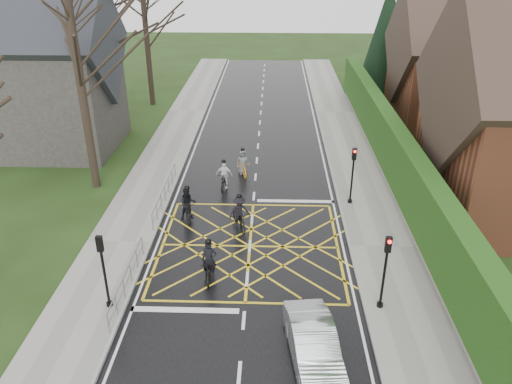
# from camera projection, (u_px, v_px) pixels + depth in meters

# --- Properties ---
(ground) EXTENTS (120.00, 120.00, 0.00)m
(ground) POSITION_uv_depth(u_px,v_px,m) (250.00, 246.00, 22.78)
(ground) COLOR black
(ground) RESTS_ON ground
(road) EXTENTS (9.00, 80.00, 0.01)m
(road) POSITION_uv_depth(u_px,v_px,m) (250.00, 246.00, 22.77)
(road) COLOR black
(road) RESTS_ON ground
(sidewalk_right) EXTENTS (3.00, 80.00, 0.15)m
(sidewalk_right) POSITION_uv_depth(u_px,v_px,m) (382.00, 247.00, 22.56)
(sidewalk_right) COLOR gray
(sidewalk_right) RESTS_ON ground
(sidewalk_left) EXTENTS (3.00, 80.00, 0.15)m
(sidewalk_left) POSITION_uv_depth(u_px,v_px,m) (120.00, 242.00, 22.92)
(sidewalk_left) COLOR gray
(sidewalk_left) RESTS_ON ground
(stone_wall) EXTENTS (0.50, 38.00, 0.70)m
(stone_wall) POSITION_uv_depth(u_px,v_px,m) (393.00, 185.00, 27.74)
(stone_wall) COLOR slate
(stone_wall) RESTS_ON ground
(hedge) EXTENTS (0.90, 38.00, 2.80)m
(hedge) POSITION_uv_depth(u_px,v_px,m) (398.00, 156.00, 26.96)
(hedge) COLOR #1C3B10
(hedge) RESTS_ON stone_wall
(house_far) EXTENTS (9.80, 8.80, 10.30)m
(house_far) POSITION_uv_depth(u_px,v_px,m) (462.00, 65.00, 36.45)
(house_far) COLOR brown
(house_far) RESTS_ON ground
(conifer) EXTENTS (4.60, 4.60, 10.00)m
(conifer) POSITION_uv_depth(u_px,v_px,m) (386.00, 37.00, 43.43)
(conifer) COLOR black
(conifer) RESTS_ON ground
(church) EXTENTS (8.80, 7.80, 11.00)m
(church) POSITION_uv_depth(u_px,v_px,m) (45.00, 74.00, 31.69)
(church) COLOR #2D2B28
(church) RESTS_ON ground
(tree_near) EXTENTS (9.24, 9.24, 11.44)m
(tree_near) POSITION_uv_depth(u_px,v_px,m) (74.00, 44.00, 24.85)
(tree_near) COLOR black
(tree_near) RESTS_ON ground
(tree_mid) EXTENTS (10.08, 10.08, 12.48)m
(tree_mid) POSITION_uv_depth(u_px,v_px,m) (102.00, 9.00, 31.71)
(tree_mid) COLOR black
(tree_mid) RESTS_ON ground
(tree_far) EXTENTS (8.40, 8.40, 10.40)m
(tree_far) POSITION_uv_depth(u_px,v_px,m) (145.00, 16.00, 39.48)
(tree_far) COLOR black
(tree_far) RESTS_ON ground
(railing_south) EXTENTS (0.05, 5.04, 1.03)m
(railing_south) POSITION_uv_depth(u_px,v_px,m) (127.00, 276.00, 19.44)
(railing_south) COLOR slate
(railing_south) RESTS_ON ground
(railing_north) EXTENTS (0.05, 6.04, 1.03)m
(railing_north) POSITION_uv_depth(u_px,v_px,m) (165.00, 190.00, 26.13)
(railing_north) COLOR slate
(railing_north) RESTS_ON ground
(traffic_light_ne) EXTENTS (0.24, 0.31, 3.21)m
(traffic_light_ne) POSITION_uv_depth(u_px,v_px,m) (352.00, 176.00, 25.62)
(traffic_light_ne) COLOR black
(traffic_light_ne) RESTS_ON ground
(traffic_light_se) EXTENTS (0.24, 0.31, 3.21)m
(traffic_light_se) POSITION_uv_depth(u_px,v_px,m) (384.00, 273.00, 18.12)
(traffic_light_se) COLOR black
(traffic_light_se) RESTS_ON ground
(traffic_light_sw) EXTENTS (0.24, 0.31, 3.21)m
(traffic_light_sw) POSITION_uv_depth(u_px,v_px,m) (104.00, 273.00, 18.17)
(traffic_light_sw) COLOR black
(traffic_light_sw) RESTS_ON ground
(cyclist_rear) EXTENTS (0.78, 1.93, 1.84)m
(cyclist_rear) POSITION_uv_depth(u_px,v_px,m) (209.00, 266.00, 20.39)
(cyclist_rear) COLOR black
(cyclist_rear) RESTS_ON ground
(cyclist_back) EXTENTS (1.02, 1.92, 1.85)m
(cyclist_back) POSITION_uv_depth(u_px,v_px,m) (188.00, 207.00, 24.70)
(cyclist_back) COLOR black
(cyclist_back) RESTS_ON ground
(cyclist_mid) EXTENTS (1.28, 1.96, 1.80)m
(cyclist_mid) POSITION_uv_depth(u_px,v_px,m) (239.00, 215.00, 24.01)
(cyclist_mid) COLOR black
(cyclist_mid) RESTS_ON ground
(cyclist_front) EXTENTS (0.96, 1.76, 1.73)m
(cyclist_front) POSITION_uv_depth(u_px,v_px,m) (224.00, 178.00, 27.89)
(cyclist_front) COLOR black
(cyclist_front) RESTS_ON ground
(cyclist_lead) EXTENTS (1.07, 1.81, 1.66)m
(cyclist_lead) POSITION_uv_depth(u_px,v_px,m) (243.00, 165.00, 29.60)
(cyclist_lead) COLOR orange
(cyclist_lead) RESTS_ON ground
(car) EXTENTS (1.98, 4.25, 1.35)m
(car) POSITION_uv_depth(u_px,v_px,m) (314.00, 346.00, 16.24)
(car) COLOR silver
(car) RESTS_ON ground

